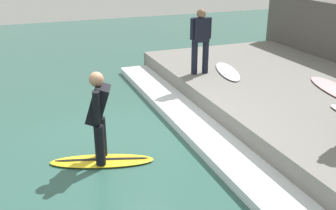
{
  "coord_description": "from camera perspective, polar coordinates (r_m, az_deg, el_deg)",
  "views": [
    {
      "loc": [
        -1.45,
        -6.11,
        3.3
      ],
      "look_at": [
        0.93,
        0.0,
        0.7
      ],
      "focal_mm": 42.0,
      "sensor_mm": 36.0,
      "label": 1
    }
  ],
  "objects": [
    {
      "name": "ground_plane",
      "position": [
        7.1,
        -7.03,
        -6.26
      ],
      "size": [
        28.0,
        28.0,
        0.0
      ],
      "primitive_type": "plane",
      "color": "#2D564C"
    },
    {
      "name": "concrete_ledge",
      "position": [
        8.86,
        20.05,
        0.1
      ],
      "size": [
        4.4,
        9.38,
        0.5
      ],
      "primitive_type": "cube",
      "color": "slate",
      "rests_on": "ground_plane"
    },
    {
      "name": "wave_foam_crest",
      "position": [
        7.55,
        4.75,
        -3.69
      ],
      "size": [
        0.78,
        8.91,
        0.16
      ],
      "primitive_type": "cube",
      "color": "silver",
      "rests_on": "ground_plane"
    },
    {
      "name": "surfer_riding",
      "position": [
        6.3,
        -10.03,
        -1.1
      ],
      "size": [
        0.51,
        0.62,
        1.51
      ],
      "color": "black",
      "rests_on": "surfboard_riding"
    },
    {
      "name": "surfboard_waiting_near",
      "position": [
        9.77,
        8.63,
        4.89
      ],
      "size": [
        0.87,
        1.67,
        0.06
      ],
      "color": "silver",
      "rests_on": "concrete_ledge"
    },
    {
      "name": "surfboard_riding",
      "position": [
        6.68,
        -9.55,
        -7.99
      ],
      "size": [
        1.77,
        0.95,
        0.07
      ],
      "color": "yellow",
      "rests_on": "ground_plane"
    },
    {
      "name": "surfer_waiting_near",
      "position": [
        9.4,
        4.75,
        9.67
      ],
      "size": [
        0.52,
        0.26,
        1.55
      ],
      "color": "black",
      "rests_on": "concrete_ledge"
    }
  ]
}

